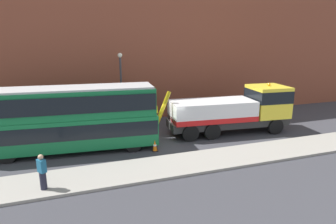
{
  "coord_description": "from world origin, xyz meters",
  "views": [
    {
      "loc": [
        -5.91,
        -18.26,
        6.96
      ],
      "look_at": [
        0.42,
        0.12,
        2.0
      ],
      "focal_mm": 31.23,
      "sensor_mm": 36.0,
      "label": 1
    }
  ],
  "objects_px": {
    "recovery_tow_truck": "(234,110)",
    "double_decker_bus": "(67,117)",
    "pedestrian_onlooker": "(42,172)",
    "traffic_cone_near_bus": "(155,146)",
    "street_lamp": "(121,84)"
  },
  "relations": [
    {
      "from": "recovery_tow_truck",
      "to": "double_decker_bus",
      "type": "relative_size",
      "value": 0.91
    },
    {
      "from": "double_decker_bus",
      "to": "pedestrian_onlooker",
      "type": "bearing_deg",
      "value": -98.66
    },
    {
      "from": "recovery_tow_truck",
      "to": "traffic_cone_near_bus",
      "type": "height_order",
      "value": "recovery_tow_truck"
    },
    {
      "from": "pedestrian_onlooker",
      "to": "street_lamp",
      "type": "xyz_separation_m",
      "value": [
        5.36,
        9.21,
        2.49
      ]
    },
    {
      "from": "traffic_cone_near_bus",
      "to": "street_lamp",
      "type": "xyz_separation_m",
      "value": [
        -0.94,
        6.03,
        3.13
      ]
    },
    {
      "from": "recovery_tow_truck",
      "to": "pedestrian_onlooker",
      "type": "relative_size",
      "value": 5.98
    },
    {
      "from": "double_decker_bus",
      "to": "pedestrian_onlooker",
      "type": "height_order",
      "value": "double_decker_bus"
    },
    {
      "from": "traffic_cone_near_bus",
      "to": "street_lamp",
      "type": "distance_m",
      "value": 6.86
    },
    {
      "from": "recovery_tow_truck",
      "to": "traffic_cone_near_bus",
      "type": "distance_m",
      "value": 7.06
    },
    {
      "from": "pedestrian_onlooker",
      "to": "street_lamp",
      "type": "bearing_deg",
      "value": 25.97
    },
    {
      "from": "double_decker_bus",
      "to": "street_lamp",
      "type": "bearing_deg",
      "value": 50.91
    },
    {
      "from": "double_decker_bus",
      "to": "traffic_cone_near_bus",
      "type": "height_order",
      "value": "double_decker_bus"
    },
    {
      "from": "pedestrian_onlooker",
      "to": "street_lamp",
      "type": "height_order",
      "value": "street_lamp"
    },
    {
      "from": "recovery_tow_truck",
      "to": "double_decker_bus",
      "type": "bearing_deg",
      "value": -175.11
    },
    {
      "from": "traffic_cone_near_bus",
      "to": "pedestrian_onlooker",
      "type": "bearing_deg",
      "value": -153.24
    }
  ]
}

